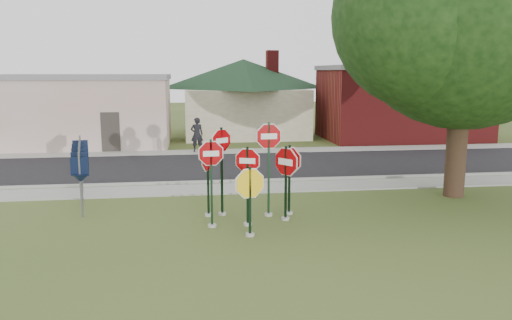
{
  "coord_description": "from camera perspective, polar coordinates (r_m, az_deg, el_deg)",
  "views": [
    {
      "loc": [
        -1.69,
        -12.63,
        4.33
      ],
      "look_at": [
        0.24,
        2.0,
        1.72
      ],
      "focal_mm": 35.0,
      "sensor_mm": 36.0,
      "label": 1
    }
  ],
  "objects": [
    {
      "name": "building_brick",
      "position": [
        34.06,
        16.31,
        6.39
      ],
      "size": [
        10.2,
        6.2,
        4.75
      ],
      "color": "maroon",
      "rests_on": "ground"
    },
    {
      "name": "stop_sign_center",
      "position": [
        14.04,
        -0.97,
        -1.89
      ],
      "size": [
        0.94,
        0.32,
        2.37
      ],
      "color": "#9F9C94",
      "rests_on": "ground"
    },
    {
      "name": "ground",
      "position": [
        13.46,
        0.1,
        -8.74
      ],
      "size": [
        120.0,
        120.0,
        0.0
      ],
      "primitive_type": "plane",
      "color": "#3A4D1D",
      "rests_on": "ground"
    },
    {
      "name": "stop_sign_back_left",
      "position": [
        15.05,
        -3.95,
        0.02
      ],
      "size": [
        0.81,
        0.55,
        2.79
      ],
      "color": "#9F9C94",
      "rests_on": "ground"
    },
    {
      "name": "route_sign_row",
      "position": [
        17.8,
        -19.41,
        -0.6
      ],
      "size": [
        1.43,
        4.63,
        2.0
      ],
      "color": "#59595E",
      "rests_on": "ground"
    },
    {
      "name": "curb",
      "position": [
        19.67,
        -2.41,
        -2.49
      ],
      "size": [
        60.0,
        0.2,
        0.14
      ],
      "primitive_type": "cube",
      "color": "gray",
      "rests_on": "ground"
    },
    {
      "name": "stop_sign_left",
      "position": [
        13.92,
        -5.14,
        -1.37
      ],
      "size": [
        0.97,
        0.24,
        2.6
      ],
      "color": "#9F9C94",
      "rests_on": "ground"
    },
    {
      "name": "bg_tree_right",
      "position": [
        45.33,
        24.46,
        10.73
      ],
      "size": [
        5.6,
        5.6,
        8.4
      ],
      "color": "#2E2014",
      "rests_on": "ground"
    },
    {
      "name": "sidewalk_far",
      "position": [
        27.33,
        -3.87,
        0.95
      ],
      "size": [
        60.0,
        1.6,
        0.06
      ],
      "primitive_type": "cube",
      "color": "gray",
      "rests_on": "ground"
    },
    {
      "name": "oak_tree",
      "position": [
        18.68,
        22.91,
        15.63
      ],
      "size": [
        11.66,
        11.06,
        10.44
      ],
      "color": "#2E2014",
      "rests_on": "ground"
    },
    {
      "name": "pedestrian",
      "position": [
        27.22,
        -6.76,
        2.91
      ],
      "size": [
        0.73,
        0.53,
        1.86
      ],
      "primitive_type": "imported",
      "rotation": [
        0.0,
        0.0,
        3.27
      ],
      "color": "black",
      "rests_on": "sidewalk_far"
    },
    {
      "name": "stop_sign_back_right",
      "position": [
        14.91,
        1.47,
        0.58
      ],
      "size": [
        1.06,
        0.24,
        2.98
      ],
      "color": "#9F9C94",
      "rests_on": "ground"
    },
    {
      "name": "stop_sign_yellow",
      "position": [
        13.18,
        -0.7,
        -3.85
      ],
      "size": [
        1.09,
        0.31,
        2.01
      ],
      "color": "#9F9C94",
      "rests_on": "ground"
    },
    {
      "name": "road",
      "position": [
        23.1,
        -3.18,
        -0.74
      ],
      "size": [
        60.0,
        7.0,
        0.04
      ],
      "primitive_type": "cube",
      "color": "black",
      "rests_on": "ground"
    },
    {
      "name": "building_house",
      "position": [
        34.84,
        -1.44,
        8.9
      ],
      "size": [
        11.6,
        11.6,
        6.2
      ],
      "color": "beige",
      "rests_on": "ground"
    },
    {
      "name": "stop_sign_far_right",
      "position": [
        15.21,
        3.84,
        -1.19
      ],
      "size": [
        0.8,
        0.81,
        2.27
      ],
      "color": "#9F9C94",
      "rests_on": "ground"
    },
    {
      "name": "building_stucco",
      "position": [
        31.57,
        -20.97,
        5.4
      ],
      "size": [
        12.2,
        6.2,
        4.2
      ],
      "color": "beige",
      "rests_on": "ground"
    },
    {
      "name": "stop_sign_right",
      "position": [
        14.59,
        3.44,
        -1.44
      ],
      "size": [
        0.74,
        0.93,
        2.34
      ],
      "color": "#9F9C94",
      "rests_on": "ground"
    },
    {
      "name": "stop_sign_far_left",
      "position": [
        15.04,
        -5.52,
        -1.25
      ],
      "size": [
        0.51,
        0.94,
        2.31
      ],
      "color": "#9F9C94",
      "rests_on": "ground"
    },
    {
      "name": "sidewalk_near",
      "position": [
        18.71,
        -2.13,
        -3.27
      ],
      "size": [
        60.0,
        1.6,
        0.06
      ],
      "primitive_type": "cube",
      "color": "gray",
      "rests_on": "ground"
    }
  ]
}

